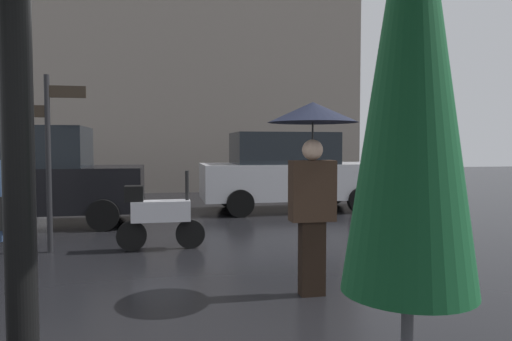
# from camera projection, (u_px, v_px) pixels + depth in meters

# --- Properties ---
(folded_patio_umbrella_near) EXTENTS (0.40, 0.40, 2.57)m
(folded_patio_umbrella_near) POSITION_uv_depth(u_px,v_px,m) (411.00, 81.00, 1.36)
(folded_patio_umbrella_near) COLOR black
(folded_patio_umbrella_near) RESTS_ON ground
(pedestrian_with_umbrella) EXTENTS (0.97, 0.97, 2.09)m
(pedestrian_with_umbrella) POSITION_uv_depth(u_px,v_px,m) (313.00, 147.00, 5.00)
(pedestrian_with_umbrella) COLOR black
(pedestrian_with_umbrella) RESTS_ON ground
(parked_scooter) EXTENTS (1.36, 0.32, 1.23)m
(parked_scooter) POSITION_uv_depth(u_px,v_px,m) (158.00, 215.00, 7.26)
(parked_scooter) COLOR black
(parked_scooter) RESTS_ON ground
(parked_car_left) EXTENTS (4.02, 2.04, 2.01)m
(parked_car_left) POSITION_uv_depth(u_px,v_px,m) (38.00, 177.00, 9.48)
(parked_car_left) COLOR black
(parked_car_left) RESTS_ON ground
(parked_car_right) EXTENTS (4.51, 2.04, 1.95)m
(parked_car_right) POSITION_uv_depth(u_px,v_px,m) (289.00, 171.00, 11.75)
(parked_car_right) COLOR silver
(parked_car_right) RESTS_ON ground
(street_signpost) EXTENTS (1.08, 0.08, 2.69)m
(street_signpost) POSITION_uv_depth(u_px,v_px,m) (48.00, 145.00, 7.03)
(street_signpost) COLOR black
(street_signpost) RESTS_ON ground
(building_block) EXTENTS (14.77, 2.80, 12.88)m
(building_block) POSITION_uv_depth(u_px,v_px,m) (157.00, 15.00, 17.13)
(building_block) COLOR gray
(building_block) RESTS_ON ground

